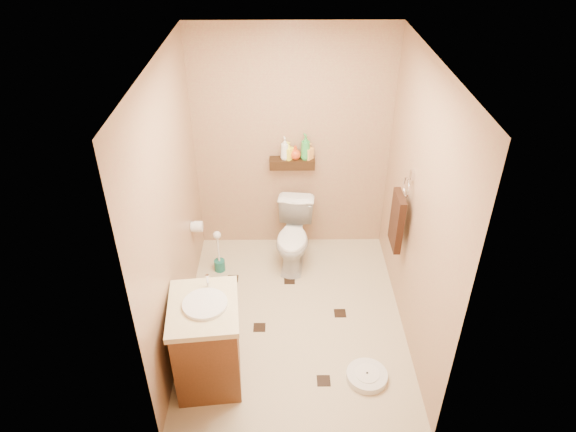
{
  "coord_description": "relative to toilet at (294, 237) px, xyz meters",
  "views": [
    {
      "loc": [
        -0.09,
        -3.49,
        3.43
      ],
      "look_at": [
        -0.05,
        0.25,
        0.98
      ],
      "focal_mm": 32.0,
      "sensor_mm": 36.0,
      "label": 1
    }
  ],
  "objects": [
    {
      "name": "bottle_e",
      "position": [
        0.15,
        0.34,
        0.82
      ],
      "size": [
        0.11,
        0.11,
        0.18
      ],
      "primitive_type": "imported",
      "rotation": [
        0.0,
        0.0,
        0.86
      ],
      "color": "#FFB454",
      "rests_on": "wall_shelf"
    },
    {
      "name": "vanity",
      "position": [
        -0.71,
        -1.49,
        0.06
      ],
      "size": [
        0.59,
        0.69,
        0.9
      ],
      "rotation": [
        0.0,
        0.0,
        0.1
      ],
      "color": "brown",
      "rests_on": "ground"
    },
    {
      "name": "wall_front",
      "position": [
        -0.01,
        -2.08,
        0.86
      ],
      "size": [
        2.0,
        0.04,
        2.4
      ],
      "primitive_type": "cube",
      "color": "tan",
      "rests_on": "ground"
    },
    {
      "name": "toilet_brush",
      "position": [
        -0.78,
        -0.12,
        -0.17
      ],
      "size": [
        0.11,
        0.11,
        0.49
      ],
      "color": "#196558",
      "rests_on": "ground"
    },
    {
      "name": "bottle_d",
      "position": [
        0.12,
        0.34,
        0.86
      ],
      "size": [
        0.14,
        0.14,
        0.26
      ],
      "primitive_type": "imported",
      "rotation": [
        0.0,
        0.0,
        3.6
      ],
      "color": "green",
      "rests_on": "wall_shelf"
    },
    {
      "name": "wall_back",
      "position": [
        -0.01,
        0.42,
        0.86
      ],
      "size": [
        2.0,
        0.04,
        2.4
      ],
      "primitive_type": "cube",
      "color": "tan",
      "rests_on": "ground"
    },
    {
      "name": "toilet",
      "position": [
        0.0,
        0.0,
        0.0
      ],
      "size": [
        0.45,
        0.7,
        0.68
      ],
      "primitive_type": "imported",
      "rotation": [
        0.0,
        0.0,
        -0.11
      ],
      "color": "white",
      "rests_on": "ground"
    },
    {
      "name": "bathroom_scale",
      "position": [
        0.57,
        -1.54,
        -0.31
      ],
      "size": [
        0.39,
        0.39,
        0.07
      ],
      "rotation": [
        0.0,
        0.0,
        -0.17
      ],
      "color": "white",
      "rests_on": "ground"
    },
    {
      "name": "floor_accents",
      "position": [
        0.03,
        -0.88,
        -0.34
      ],
      "size": [
        1.3,
        1.4,
        0.01
      ],
      "color": "black",
      "rests_on": "ground"
    },
    {
      "name": "ground",
      "position": [
        -0.01,
        -0.83,
        -0.34
      ],
      "size": [
        2.5,
        2.5,
        0.0
      ],
      "primitive_type": "plane",
      "color": "#BCAB8A",
      "rests_on": "ground"
    },
    {
      "name": "towel_ring",
      "position": [
        0.9,
        -0.58,
        0.61
      ],
      "size": [
        0.12,
        0.3,
        0.76
      ],
      "color": "silver",
      "rests_on": "wall_right"
    },
    {
      "name": "wall_shelf",
      "position": [
        -0.01,
        0.34,
        0.68
      ],
      "size": [
        0.46,
        0.14,
        0.1
      ],
      "primitive_type": "cube",
      "color": "#321C0D",
      "rests_on": "wall_back"
    },
    {
      "name": "toilet_paper",
      "position": [
        -0.95,
        -0.18,
        0.26
      ],
      "size": [
        0.12,
        0.11,
        0.12
      ],
      "color": "white",
      "rests_on": "wall_left"
    },
    {
      "name": "bottle_a",
      "position": [
        -0.09,
        0.34,
        0.85
      ],
      "size": [
        0.1,
        0.1,
        0.23
      ],
      "primitive_type": "imported",
      "rotation": [
        0.0,
        0.0,
        3.32
      ],
      "color": "white",
      "rests_on": "wall_shelf"
    },
    {
      "name": "bottle_c",
      "position": [
        0.02,
        0.34,
        0.8
      ],
      "size": [
        0.12,
        0.12,
        0.14
      ],
      "primitive_type": "imported",
      "rotation": [
        0.0,
        0.0,
        6.21
      ],
      "color": "#D84619",
      "rests_on": "wall_shelf"
    },
    {
      "name": "ceiling",
      "position": [
        -0.01,
        -0.83,
        2.06
      ],
      "size": [
        2.0,
        2.5,
        0.02
      ],
      "primitive_type": "cube",
      "color": "white",
      "rests_on": "wall_back"
    },
    {
      "name": "bottle_b",
      "position": [
        -0.05,
        0.34,
        0.82
      ],
      "size": [
        0.12,
        0.12,
        0.18
      ],
      "primitive_type": "imported",
      "rotation": [
        0.0,
        0.0,
        4.02
      ],
      "color": "#FFF935",
      "rests_on": "wall_shelf"
    },
    {
      "name": "wall_left",
      "position": [
        -1.01,
        -0.83,
        0.86
      ],
      "size": [
        0.04,
        2.5,
        2.4
      ],
      "primitive_type": "cube",
      "color": "tan",
      "rests_on": "ground"
    },
    {
      "name": "wall_right",
      "position": [
        0.99,
        -0.83,
        0.86
      ],
      "size": [
        0.04,
        2.5,
        2.4
      ],
      "primitive_type": "cube",
      "color": "tan",
      "rests_on": "ground"
    }
  ]
}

